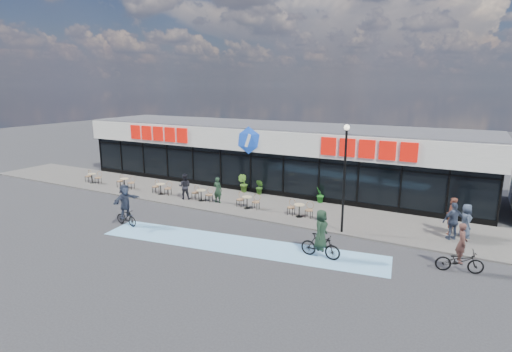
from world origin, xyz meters
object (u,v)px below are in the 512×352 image
at_px(patron_left, 218,190).
at_px(patron_right, 185,186).
at_px(potted_plant_mid, 260,187).
at_px(potted_plant_left, 243,183).
at_px(lamp_post, 345,170).
at_px(cyclist_a, 321,238).
at_px(bistro_set_0, 93,177).
at_px(pedestrian_c, 453,221).
at_px(pedestrian_a, 451,216).
at_px(pedestrian_b, 466,221).
at_px(potted_plant_right, 320,195).
at_px(cyclist_b, 460,256).

height_order(patron_left, patron_right, patron_right).
bearing_deg(potted_plant_mid, patron_left, -116.13).
bearing_deg(potted_plant_left, lamp_post, -27.67).
height_order(potted_plant_mid, cyclist_a, cyclist_a).
bearing_deg(bistro_set_0, pedestrian_c, 0.58).
xyz_separation_m(patron_right, pedestrian_c, (15.95, 0.47, 0.08)).
bearing_deg(pedestrian_a, pedestrian_b, 83.78).
bearing_deg(patron_left, lamp_post, 171.42).
relative_size(bistro_set_0, cyclist_a, 0.70).
bearing_deg(patron_right, pedestrian_b, 161.51).
distance_m(potted_plant_right, cyclist_a, 8.22).
height_order(bistro_set_0, patron_right, patron_right).
bearing_deg(pedestrian_a, patron_right, -80.22).
relative_size(lamp_post, pedestrian_a, 2.89).
bearing_deg(pedestrian_c, cyclist_a, 9.15).
bearing_deg(pedestrian_a, potted_plant_mid, -94.46).
distance_m(pedestrian_a, pedestrian_c, 0.78).
bearing_deg(pedestrian_c, pedestrian_b, -164.79).
bearing_deg(lamp_post, bistro_set_0, 176.33).
bearing_deg(patron_left, pedestrian_a, -175.46).
bearing_deg(patron_left, potted_plant_left, -91.32).
bearing_deg(bistro_set_0, patron_left, 0.50).
relative_size(potted_plant_mid, pedestrian_a, 0.55).
bearing_deg(potted_plant_mid, lamp_post, -31.69).
height_order(bistro_set_0, potted_plant_left, potted_plant_left).
height_order(potted_plant_right, cyclist_a, cyclist_a).
height_order(potted_plant_left, cyclist_a, cyclist_a).
bearing_deg(cyclist_b, pedestrian_c, 96.94).
bearing_deg(patron_left, pedestrian_c, -178.73).
bearing_deg(lamp_post, cyclist_b, -19.95).
distance_m(pedestrian_a, cyclist_b, 4.34).
distance_m(lamp_post, bistro_set_0, 20.20).
distance_m(potted_plant_mid, potted_plant_right, 4.32).
relative_size(potted_plant_left, patron_right, 0.73).
relative_size(lamp_post, bistro_set_0, 3.58).
distance_m(patron_right, cyclist_b, 16.66).
bearing_deg(potted_plant_mid, pedestrian_a, -9.76).
xyz_separation_m(potted_plant_left, patron_left, (-0.10, -3.04, 0.22)).
height_order(potted_plant_mid, potted_plant_right, same).
distance_m(bistro_set_0, patron_right, 9.07).
height_order(lamp_post, cyclist_a, lamp_post).
height_order(patron_right, pedestrian_c, pedestrian_c).
height_order(pedestrian_c, cyclist_a, cyclist_a).
bearing_deg(patron_right, patron_left, 165.26).
height_order(potted_plant_left, potted_plant_right, potted_plant_left).
relative_size(pedestrian_b, cyclist_a, 0.77).
bearing_deg(bistro_set_0, cyclist_b, -7.32).
distance_m(potted_plant_right, cyclist_b, 10.41).
xyz_separation_m(potted_plant_left, pedestrian_c, (13.46, -2.88, 0.31)).
bearing_deg(cyclist_b, potted_plant_right, 142.07).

